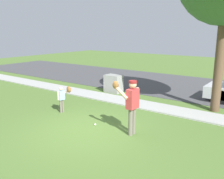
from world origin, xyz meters
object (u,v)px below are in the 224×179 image
Objects in this scene: baseball at (95,124)px; person_child at (63,96)px; person_adult at (131,101)px; utility_cabinet at (113,84)px.

person_child is at bearing 170.04° from baseball.
person_adult is 1.85× the size of utility_cabinet.
person_child is 4.02m from utility_cabinet.
baseball is 4.94m from utility_cabinet.
utility_cabinet is at bearing -45.31° from person_adult.
utility_cabinet is (-0.36, 4.00, -0.24)m from person_child.
utility_cabinet is (-2.32, 4.34, 0.44)m from baseball.
baseball is 0.08× the size of utility_cabinet.
baseball is (-1.42, -0.10, -1.07)m from person_adult.
person_child is (-3.37, 0.25, -0.39)m from person_adult.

